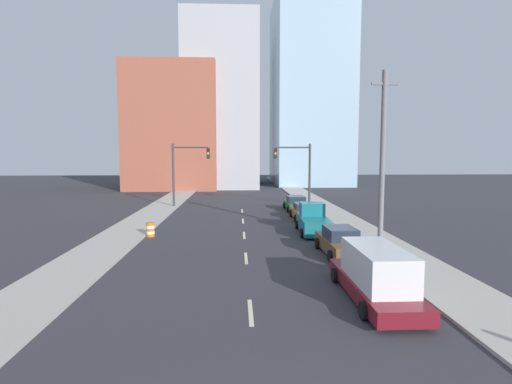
# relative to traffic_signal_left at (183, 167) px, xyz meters

# --- Properties ---
(sidewalk_left) EXTENTS (3.30, 89.57, 0.13)m
(sidewalk_left) POSITION_rel_traffic_signal_left_xyz_m (-2.22, 8.53, -4.19)
(sidewalk_left) COLOR #ADA89E
(sidewalk_left) RESTS_ON ground
(sidewalk_right) EXTENTS (3.30, 89.57, 0.13)m
(sidewalk_right) POSITION_rel_traffic_signal_left_xyz_m (14.38, 8.53, -4.19)
(sidewalk_right) COLOR #ADA89E
(sidewalk_right) RESTS_ON ground
(lane_stripe_at_8m) EXTENTS (0.16, 2.40, 0.01)m
(lane_stripe_at_8m) POSITION_rel_traffic_signal_left_xyz_m (6.08, -28.32, -4.25)
(lane_stripe_at_8m) COLOR beige
(lane_stripe_at_8m) RESTS_ON ground
(lane_stripe_at_15m) EXTENTS (0.16, 2.40, 0.01)m
(lane_stripe_at_15m) POSITION_rel_traffic_signal_left_xyz_m (6.08, -20.98, -4.25)
(lane_stripe_at_15m) COLOR beige
(lane_stripe_at_15m) RESTS_ON ground
(lane_stripe_at_21m) EXTENTS (0.16, 2.40, 0.01)m
(lane_stripe_at_21m) POSITION_rel_traffic_signal_left_xyz_m (6.08, -14.93, -4.25)
(lane_stripe_at_21m) COLOR beige
(lane_stripe_at_21m) RESTS_ON ground
(lane_stripe_at_27m) EXTENTS (0.16, 2.40, 0.01)m
(lane_stripe_at_27m) POSITION_rel_traffic_signal_left_xyz_m (6.08, -9.10, -4.25)
(lane_stripe_at_27m) COLOR beige
(lane_stripe_at_27m) RESTS_ON ground
(lane_stripe_at_33m) EXTENTS (0.16, 2.40, 0.01)m
(lane_stripe_at_33m) POSITION_rel_traffic_signal_left_xyz_m (6.08, -3.15, -4.25)
(lane_stripe_at_33m) COLOR beige
(lane_stripe_at_33m) RESTS_ON ground
(building_brick_left) EXTENTS (14.00, 16.00, 19.36)m
(building_brick_left) POSITION_rel_traffic_signal_left_xyz_m (-4.53, 25.02, 5.42)
(building_brick_left) COLOR #9E513D
(building_brick_left) RESTS_ON ground
(building_office_center) EXTENTS (12.00, 20.00, 27.48)m
(building_office_center) POSITION_rel_traffic_signal_left_xyz_m (3.05, 29.02, 9.48)
(building_office_center) COLOR #A8A8AD
(building_office_center) RESTS_ON ground
(building_glass_right) EXTENTS (13.00, 20.00, 33.77)m
(building_glass_right) POSITION_rel_traffic_signal_left_xyz_m (18.96, 33.02, 12.63)
(building_glass_right) COLOR #99B7CC
(building_glass_right) RESTS_ON ground
(traffic_signal_left) EXTENTS (3.94, 0.35, 6.65)m
(traffic_signal_left) POSITION_rel_traffic_signal_left_xyz_m (0.00, 0.00, 0.00)
(traffic_signal_left) COLOR #38383D
(traffic_signal_left) RESTS_ON ground
(traffic_signal_right) EXTENTS (3.94, 0.35, 6.65)m
(traffic_signal_right) POSITION_rel_traffic_signal_left_xyz_m (12.24, 0.00, 0.00)
(traffic_signal_right) COLOR #38383D
(traffic_signal_right) RESTS_ON ground
(utility_pole_right_mid) EXTENTS (1.60, 0.32, 10.48)m
(utility_pole_right_mid) POSITION_rel_traffic_signal_left_xyz_m (14.32, -18.39, 1.11)
(utility_pole_right_mid) COLOR slate
(utility_pole_right_mid) RESTS_ON ground
(traffic_barrel) EXTENTS (0.56, 0.56, 0.95)m
(traffic_barrel) POSITION_rel_traffic_signal_left_xyz_m (-0.26, -15.06, -3.78)
(traffic_barrel) COLOR orange
(traffic_barrel) RESTS_ON ground
(box_truck_maroon) EXTENTS (2.27, 6.36, 2.09)m
(box_truck_maroon) POSITION_rel_traffic_signal_left_xyz_m (10.88, -27.35, -3.27)
(box_truck_maroon) COLOR maroon
(box_truck_maroon) RESTS_ON ground
(sedan_brown) EXTENTS (2.16, 4.79, 1.53)m
(sedan_brown) POSITION_rel_traffic_signal_left_xyz_m (11.31, -20.45, -3.57)
(sedan_brown) COLOR brown
(sedan_brown) RESTS_ON ground
(pickup_truck_teal) EXTENTS (2.36, 5.31, 2.06)m
(pickup_truck_teal) POSITION_rel_traffic_signal_left_xyz_m (10.99, -14.20, -3.43)
(pickup_truck_teal) COLOR #196B75
(pickup_truck_teal) RESTS_ON ground
(sedan_orange) EXTENTS (2.17, 4.65, 1.38)m
(sedan_orange) POSITION_rel_traffic_signal_left_xyz_m (11.37, -8.35, -3.63)
(sedan_orange) COLOR orange
(sedan_orange) RESTS_ON ground
(sedan_green) EXTENTS (2.19, 4.75, 1.41)m
(sedan_green) POSITION_rel_traffic_signal_left_xyz_m (11.42, -2.94, -3.62)
(sedan_green) COLOR #1E6033
(sedan_green) RESTS_ON ground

